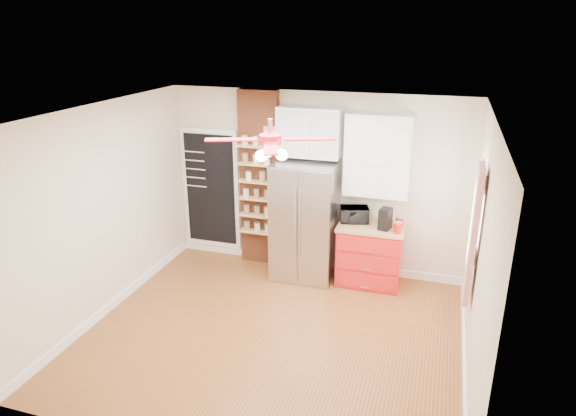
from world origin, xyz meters
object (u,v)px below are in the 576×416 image
(fridge, at_px, (305,221))
(coffee_maker, at_px, (385,219))
(ceiling_fan, at_px, (270,140))
(red_cabinet, at_px, (370,254))
(pantry_jar_oats, at_px, (249,176))
(canister_left, at_px, (397,228))
(toaster_oven, at_px, (354,215))

(fridge, xyz_separation_m, coffee_maker, (1.16, -0.03, 0.18))
(fridge, relative_size, ceiling_fan, 1.25)
(red_cabinet, relative_size, pantry_jar_oats, 7.10)
(red_cabinet, height_order, canister_left, canister_left)
(fridge, distance_m, toaster_oven, 0.72)
(toaster_oven, relative_size, coffee_maker, 1.32)
(fridge, relative_size, canister_left, 11.82)
(coffee_maker, bearing_deg, red_cabinet, 171.54)
(fridge, xyz_separation_m, canister_left, (1.34, -0.13, 0.10))
(fridge, height_order, ceiling_fan, ceiling_fan)
(canister_left, bearing_deg, red_cabinet, 154.07)
(canister_left, bearing_deg, coffee_maker, 150.75)
(ceiling_fan, bearing_deg, pantry_jar_oats, 118.67)
(toaster_oven, xyz_separation_m, pantry_jar_oats, (-1.62, 0.03, 0.43))
(red_cabinet, xyz_separation_m, toaster_oven, (-0.27, 0.07, 0.56))
(coffee_maker, height_order, canister_left, coffee_maker)
(coffee_maker, distance_m, pantry_jar_oats, 2.12)
(coffee_maker, bearing_deg, fridge, -167.33)
(canister_left, bearing_deg, pantry_jar_oats, 173.07)
(fridge, distance_m, coffee_maker, 1.17)
(canister_left, bearing_deg, toaster_oven, 158.76)
(toaster_oven, bearing_deg, ceiling_fan, -126.67)
(toaster_oven, bearing_deg, canister_left, -37.53)
(ceiling_fan, relative_size, pantry_jar_oats, 10.57)
(ceiling_fan, distance_m, coffee_maker, 2.38)
(fridge, distance_m, pantry_jar_oats, 1.09)
(red_cabinet, height_order, coffee_maker, coffee_maker)
(coffee_maker, relative_size, pantry_jar_oats, 2.27)
(fridge, distance_m, canister_left, 1.35)
(ceiling_fan, xyz_separation_m, toaster_oven, (0.65, 1.75, -1.41))
(fridge, bearing_deg, canister_left, -5.54)
(toaster_oven, relative_size, canister_left, 2.68)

